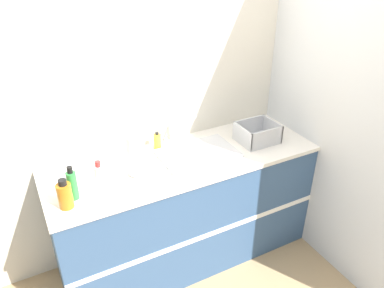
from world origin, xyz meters
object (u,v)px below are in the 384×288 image
object	(u,v)px
sink	(197,152)
bottle_green	(72,185)
bottle_white_spray	(100,177)
soap_dispenser	(157,141)
dish_rack	(257,135)
paper_towel_roll	(136,155)
bottle_amber	(65,195)

from	to	relation	value
sink	bottle_green	size ratio (longest dim) A/B	2.47
sink	bottle_white_spray	distance (m)	0.75
bottle_green	sink	bearing A→B (deg)	7.25
sink	soap_dispenser	distance (m)	0.31
dish_rack	bottle_green	distance (m)	1.42
paper_towel_roll	dish_rack	bearing A→B (deg)	0.37
bottle_green	soap_dispenser	distance (m)	0.76
soap_dispenser	bottle_white_spray	bearing A→B (deg)	-149.20
bottle_white_spray	bottle_green	world-z (taller)	bottle_green
sink	soap_dispenser	size ratio (longest dim) A/B	4.05
soap_dispenser	paper_towel_roll	bearing A→B (deg)	-134.94
sink	paper_towel_roll	xyz separation A→B (m)	(-0.48, -0.04, 0.13)
dish_rack	bottle_amber	distance (m)	1.48
paper_towel_roll	bottle_green	xyz separation A→B (m)	(-0.43, -0.07, -0.05)
dish_rack	bottle_green	bearing A→B (deg)	-176.75
bottle_white_spray	soap_dispenser	xyz separation A→B (m)	(0.52, 0.31, -0.03)
bottle_amber	soap_dispenser	distance (m)	0.84
bottle_white_spray	bottle_green	size ratio (longest dim) A/B	0.90
bottle_green	bottle_amber	size ratio (longest dim) A/B	1.17
bottle_white_spray	soap_dispenser	world-z (taller)	bottle_white_spray
dish_rack	bottle_green	world-z (taller)	bottle_green
dish_rack	bottle_amber	bearing A→B (deg)	-174.39
sink	bottle_green	xyz separation A→B (m)	(-0.91, -0.12, 0.08)
sink	paper_towel_roll	size ratio (longest dim) A/B	1.93
bottle_green	soap_dispenser	bearing A→B (deg)	25.63
dish_rack	bottle_white_spray	bearing A→B (deg)	-177.24
bottle_white_spray	sink	bearing A→B (deg)	7.32
dish_rack	bottle_amber	world-z (taller)	bottle_amber
bottle_green	bottle_amber	bearing A→B (deg)	-132.47
bottle_green	soap_dispenser	size ratio (longest dim) A/B	1.64
paper_towel_roll	bottle_white_spray	bearing A→B (deg)	-168.48
bottle_amber	sink	bearing A→B (deg)	10.53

